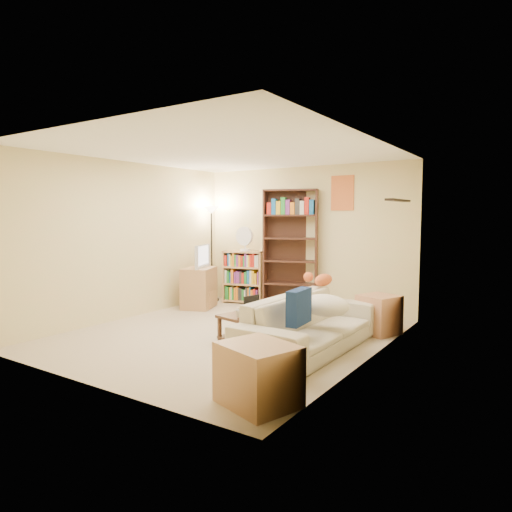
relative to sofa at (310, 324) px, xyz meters
name	(u,v)px	position (x,y,z in m)	size (l,w,h in m)	color
room	(228,217)	(-1.28, 0.04, 1.29)	(4.50, 4.54, 2.52)	#BAA98B
sofa	(310,324)	(0.00, 0.00, 0.00)	(0.92, 2.28, 0.66)	beige
navy_pillow	(299,307)	(0.10, -0.49, 0.30)	(0.43, 0.13, 0.39)	navy
cream_blanket	(325,305)	(0.16, 0.05, 0.24)	(0.61, 0.43, 0.26)	white
tabby_cat	(321,279)	(-0.28, 0.87, 0.42)	(0.52, 0.19, 0.18)	#DB602E
coffee_table	(250,323)	(-0.87, -0.03, -0.10)	(0.63, 0.90, 0.37)	#43281A
laptop	(258,310)	(-0.83, 0.10, 0.05)	(0.23, 0.36, 0.03)	black
laptop_screen	(252,302)	(-0.95, 0.13, 0.14)	(0.01, 0.27, 0.18)	white
mug	(239,314)	(-0.83, -0.32, 0.08)	(0.14, 0.14, 0.10)	silver
tv_remote	(270,310)	(-0.72, 0.22, 0.04)	(0.05, 0.15, 0.02)	black
tv_stand	(199,288)	(-2.84, 1.25, 0.03)	(0.48, 0.67, 0.72)	#AF7755
television	(199,256)	(-2.84, 1.25, 0.59)	(0.34, 0.70, 0.41)	black
tall_bookshelf	(291,246)	(-1.43, 2.07, 0.78)	(1.00, 0.61, 2.10)	#47261B
short_bookshelf	(244,277)	(-2.44, 2.08, 0.16)	(0.82, 0.49, 0.99)	tan
desk_fan	(245,239)	(-2.39, 2.04, 0.89)	(0.35, 0.20, 0.46)	white
floor_lamp	(211,226)	(-3.08, 1.92, 1.12)	(0.31, 0.31, 1.82)	black
side_table	(379,314)	(0.44, 1.24, -0.06)	(0.47, 0.47, 0.54)	tan
end_cabinet	(258,375)	(0.35, -1.70, -0.06)	(0.64, 0.53, 0.53)	tan
book_stacks	(291,309)	(-1.20, 1.70, -0.25)	(0.88, 0.25, 0.19)	red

